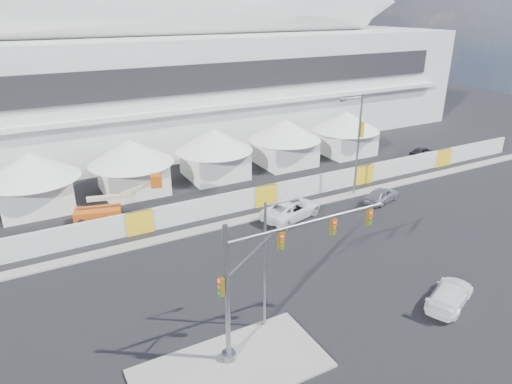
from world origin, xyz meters
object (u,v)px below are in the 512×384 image
pickup_curb (291,209)px  lot_car_b (422,152)px  boom_lift (106,209)px  sedan_silver (382,195)px  streetlight_median (268,257)px  streetlight_curb (357,139)px  traffic_mast (262,278)px  pickup_near (450,294)px

pickup_curb → lot_car_b: (23.92, 7.10, -0.22)m
lot_car_b → boom_lift: (-38.44, 0.34, 0.42)m
sedan_silver → pickup_curb: bearing=67.4°
streetlight_median → boom_lift: bearing=105.4°
pickup_curb → streetlight_curb: bearing=-97.3°
pickup_curb → sedan_silver: bearing=-114.9°
sedan_silver → pickup_curb: pickup_curb is taller
lot_car_b → traffic_mast: bearing=113.8°
pickup_near → boom_lift: size_ratio=0.61×
sedan_silver → streetlight_curb: (-1.37, 2.71, 5.06)m
lot_car_b → boom_lift: size_ratio=0.47×
lot_car_b → traffic_mast: size_ratio=0.36×
streetlight_median → pickup_near: bearing=-18.3°
sedan_silver → lot_car_b: size_ratio=1.16×
streetlight_median → traffic_mast: bearing=-128.7°
sedan_silver → pickup_near: (-7.60, -14.29, -0.02)m
traffic_mast → streetlight_median: size_ratio=1.29×
pickup_curb → boom_lift: 16.32m
boom_lift → pickup_near: bearing=-39.4°
lot_car_b → streetlight_median: streetlight_median is taller
lot_car_b → boom_lift: boom_lift is taller
pickup_curb → boom_lift: (-14.52, 7.44, 0.20)m
pickup_near → streetlight_median: bearing=48.2°
traffic_mast → streetlight_curb: streetlight_curb is taller
pickup_near → boom_lift: (-16.47, 22.92, 0.35)m
lot_car_b → pickup_near: bearing=128.8°
pickup_curb → boom_lift: boom_lift is taller
sedan_silver → boom_lift: bearing=54.8°
traffic_mast → streetlight_median: 2.01m
traffic_mast → boom_lift: (-4.04, 20.79, -3.50)m
pickup_near → sedan_silver: bearing=-51.5°
pickup_near → lot_car_b: (21.98, 22.58, -0.07)m
sedan_silver → traffic_mast: 23.74m
pickup_near → streetlight_median: streetlight_median is taller
sedan_silver → boom_lift: boom_lift is taller
traffic_mast → streetlight_curb: (18.66, 14.87, 1.24)m
streetlight_curb → pickup_curb: bearing=-169.5°
pickup_curb → streetlight_median: bearing=124.1°
lot_car_b → boom_lift: bearing=82.5°
streetlight_median → boom_lift: (-5.29, 19.22, -3.61)m
sedan_silver → boom_lift: (-24.07, 8.63, 0.32)m
lot_car_b → boom_lift: 38.45m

